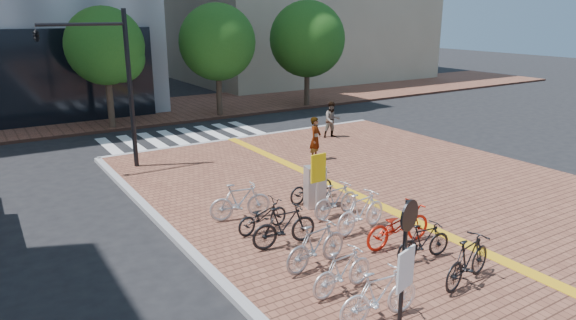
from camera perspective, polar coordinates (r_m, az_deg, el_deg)
ground at (r=13.38m, az=9.30°, el=-9.78°), size 120.00×120.00×0.00m
kerb_north at (r=24.35m, az=-4.19°, el=2.51°), size 14.00×0.25×0.15m
far_sidewalk at (r=31.49m, az=-16.93°, el=4.97°), size 70.00×8.00×0.15m
crosswalk at (r=25.14m, az=-11.39°, el=2.50°), size 7.50×4.00×0.01m
street_trees at (r=29.50m, az=-5.94°, el=12.76°), size 16.20×4.60×6.35m
bike_0 at (r=10.10m, az=10.11°, el=-14.59°), size 1.81×0.67×1.06m
bike_1 at (r=10.93m, az=6.09°, el=-12.15°), size 1.66×0.61×0.98m
bike_2 at (r=11.84m, az=3.16°, el=-9.44°), size 1.87×0.78×1.09m
bike_3 at (r=12.86m, az=-0.41°, el=-7.33°), size 1.80×0.63×1.06m
bike_4 at (r=13.76m, az=-2.85°, el=-6.22°), size 1.68×0.80×0.84m
bike_5 at (r=14.52m, az=-5.34°, el=-4.58°), size 1.83×0.85×1.06m
bike_6 at (r=11.81m, az=19.36°, el=-10.47°), size 1.88×0.87×1.09m
bike_7 at (r=12.60m, az=14.85°, el=-8.75°), size 1.58×0.60×0.93m
bike_8 at (r=13.19m, az=12.14°, el=-7.12°), size 2.02×0.75×1.05m
bike_9 at (r=13.80m, az=8.12°, el=-5.71°), size 1.89×0.79×1.10m
bike_10 at (r=14.70m, az=5.37°, el=-4.45°), size 1.70×0.65×1.00m
bike_11 at (r=15.88m, az=2.61°, el=-2.97°), size 1.80×0.85×0.91m
pedestrian_a at (r=20.22m, az=3.07°, el=2.40°), size 0.75×0.68×1.71m
pedestrian_b at (r=23.94m, az=4.92°, el=4.47°), size 0.94×0.82×1.66m
utility_box at (r=15.33m, az=3.01°, el=-2.98°), size 0.66×0.54×1.27m
yellow_sign at (r=14.35m, az=3.35°, el=-1.54°), size 0.51×0.13×1.87m
notice_sign at (r=8.65m, az=12.89°, el=-10.82°), size 0.51×0.20×2.84m
traffic_light_pole at (r=19.35m, az=-21.24°, el=10.13°), size 3.10×1.20×5.77m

